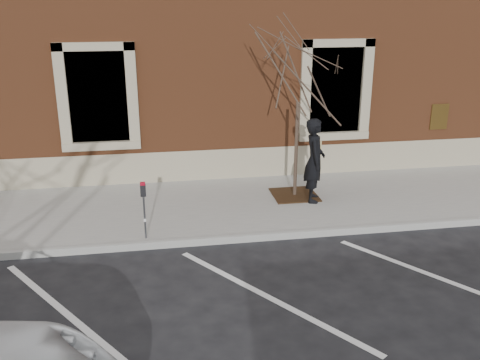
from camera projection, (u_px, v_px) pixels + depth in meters
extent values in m
plane|color=#28282B|center=(245.00, 240.00, 10.90)|extent=(120.00, 120.00, 0.00)
cube|color=#A4A19A|center=(232.00, 205.00, 12.51)|extent=(40.00, 3.50, 0.15)
cube|color=#9E9E99|center=(245.00, 238.00, 10.83)|extent=(40.00, 0.12, 0.15)
cube|color=brown|center=(203.00, 20.00, 16.81)|extent=(40.00, 8.50, 8.00)
cube|color=gray|center=(222.00, 164.00, 14.01)|extent=(40.00, 0.06, 0.80)
cube|color=black|center=(98.00, 96.00, 13.05)|extent=(1.40, 0.30, 2.20)
cube|color=gray|center=(102.00, 145.00, 13.28)|extent=(1.90, 0.20, 0.20)
cube|color=black|center=(334.00, 89.00, 13.98)|extent=(1.40, 0.30, 2.20)
cube|color=gray|center=(333.00, 135.00, 14.22)|extent=(1.90, 0.20, 0.20)
imported|color=black|center=(314.00, 160.00, 12.30)|extent=(0.64, 0.81, 1.97)
cylinder|color=#595B60|center=(145.00, 217.00, 10.51)|extent=(0.04, 0.04, 0.89)
cube|color=black|center=(143.00, 191.00, 10.32)|extent=(0.11, 0.08, 0.23)
cube|color=#A70B1F|center=(143.00, 184.00, 10.28)|extent=(0.10, 0.08, 0.05)
cube|color=white|center=(145.00, 220.00, 10.48)|extent=(0.04, 0.00, 0.06)
cube|color=#372011|center=(295.00, 195.00, 12.93)|extent=(1.06, 1.06, 0.03)
cylinder|color=#4B382D|center=(296.00, 150.00, 12.56)|extent=(0.08, 0.08, 2.27)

